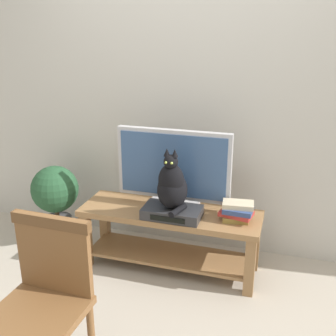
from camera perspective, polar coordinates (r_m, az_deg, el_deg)
name	(u,v)px	position (r m, az deg, el deg)	size (l,w,h in m)	color
ground_plane	(154,311)	(2.91, -1.93, -19.15)	(12.00, 12.00, 0.00)	#ADA393
back_wall	(196,78)	(3.31, 3.84, 12.24)	(7.00, 0.12, 2.80)	beige
tv_stand	(170,229)	(3.17, 0.27, -8.40)	(1.35, 0.44, 0.48)	olive
tv	(173,168)	(3.06, 0.75, 0.00)	(0.86, 0.20, 0.60)	#B7B7BC
media_box	(172,212)	(2.99, 0.59, -6.13)	(0.42, 0.24, 0.07)	#2D2D30
cat	(172,186)	(2.90, 0.56, -2.47)	(0.22, 0.28, 0.45)	black
wooden_chair	(44,293)	(2.26, -16.76, -16.24)	(0.45, 0.45, 0.90)	brown
book_stack	(237,211)	(2.97, 9.50, -5.92)	(0.25, 0.19, 0.14)	olive
potted_plant	(56,197)	(3.59, -15.25, -3.89)	(0.39, 0.39, 0.70)	#47474C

